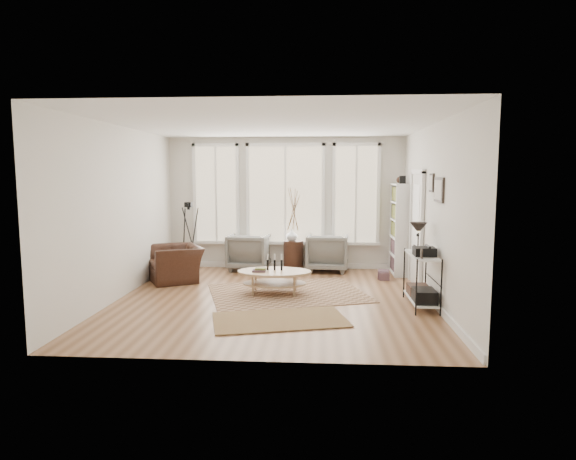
# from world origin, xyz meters

# --- Properties ---
(room) EXTENTS (5.50, 5.54, 2.90)m
(room) POSITION_xyz_m (0.02, 0.03, 1.43)
(room) COLOR #956947
(room) RESTS_ON ground
(bay_window) EXTENTS (4.14, 0.12, 2.24)m
(bay_window) POSITION_xyz_m (0.00, 2.71, 1.61)
(bay_window) COLOR beige
(bay_window) RESTS_ON ground
(door) EXTENTS (0.09, 1.06, 2.22)m
(door) POSITION_xyz_m (2.57, 1.15, 1.12)
(door) COLOR silver
(door) RESTS_ON ground
(bookcase) EXTENTS (0.31, 0.85, 2.06)m
(bookcase) POSITION_xyz_m (2.44, 2.23, 0.96)
(bookcase) COLOR white
(bookcase) RESTS_ON ground
(low_shelf) EXTENTS (0.38, 1.08, 1.30)m
(low_shelf) POSITION_xyz_m (2.38, -0.30, 0.51)
(low_shelf) COLOR white
(low_shelf) RESTS_ON ground
(wall_art) EXTENTS (0.04, 0.88, 0.44)m
(wall_art) POSITION_xyz_m (2.58, -0.27, 1.88)
(wall_art) COLOR black
(wall_art) RESTS_ON ground
(rug_main) EXTENTS (3.10, 2.67, 0.01)m
(rug_main) POSITION_xyz_m (0.21, 0.38, 0.01)
(rug_main) COLOR brown
(rug_main) RESTS_ON ground
(rug_runner) EXTENTS (2.09, 1.49, 0.01)m
(rug_runner) POSITION_xyz_m (0.20, -1.21, 0.01)
(rug_runner) COLOR brown
(rug_runner) RESTS_ON ground
(coffee_table) EXTENTS (1.30, 0.83, 0.59)m
(coffee_table) POSITION_xyz_m (-0.03, 0.34, 0.32)
(coffee_table) COLOR tan
(coffee_table) RESTS_ON ground
(armchair_left) EXTENTS (0.93, 0.95, 0.80)m
(armchair_left) POSITION_xyz_m (-0.78, 2.45, 0.40)
(armchair_left) COLOR slate
(armchair_left) RESTS_ON ground
(armchair_right) EXTENTS (0.94, 0.96, 0.82)m
(armchair_right) POSITION_xyz_m (0.94, 2.45, 0.41)
(armchair_right) COLOR slate
(armchair_right) RESTS_ON ground
(side_table) EXTENTS (0.43, 0.43, 1.82)m
(side_table) POSITION_xyz_m (0.20, 2.45, 0.88)
(side_table) COLOR #351E15
(side_table) RESTS_ON ground
(vase) EXTENTS (0.29, 0.29, 0.26)m
(vase) POSITION_xyz_m (0.16, 2.45, 0.78)
(vase) COLOR silver
(vase) RESTS_ON side_table
(accent_chair) EXTENTS (1.38, 1.33, 0.69)m
(accent_chair) POSITION_xyz_m (-2.07, 1.26, 0.35)
(accent_chair) COLOR #351E15
(accent_chair) RESTS_ON ground
(tripod_camera) EXTENTS (0.53, 0.53, 1.50)m
(tripod_camera) POSITION_xyz_m (-2.04, 2.19, 0.69)
(tripod_camera) COLOR black
(tripod_camera) RESTS_ON ground
(book_stack_near) EXTENTS (0.26, 0.30, 0.17)m
(book_stack_near) POSITION_xyz_m (2.05, 1.70, 0.09)
(book_stack_near) COLOR brown
(book_stack_near) RESTS_ON ground
(book_stack_far) EXTENTS (0.19, 0.25, 0.16)m
(book_stack_far) POSITION_xyz_m (2.05, 1.62, 0.08)
(book_stack_far) COLOR brown
(book_stack_far) RESTS_ON ground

